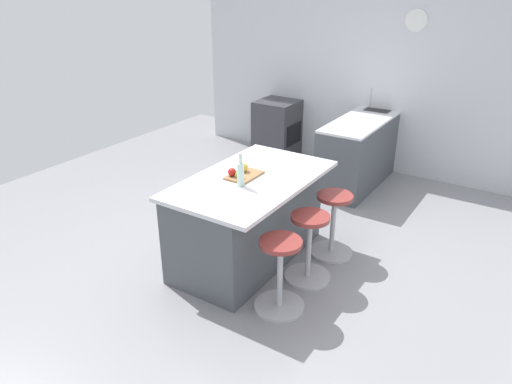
% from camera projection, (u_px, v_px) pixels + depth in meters
% --- Properties ---
extents(ground_plane, '(7.77, 7.77, 0.00)m').
position_uv_depth(ground_plane, '(256.00, 249.00, 5.08)').
color(ground_plane, gray).
extents(interior_partition_left, '(0.15, 5.55, 2.77)m').
position_uv_depth(interior_partition_left, '(371.00, 72.00, 6.79)').
color(interior_partition_left, silver).
rests_on(interior_partition_left, ground_plane).
extents(sink_cabinet, '(2.34, 0.60, 1.18)m').
position_uv_depth(sink_cabinet, '(369.00, 144.00, 6.81)').
color(sink_cabinet, '#4C5156').
rests_on(sink_cabinet, ground_plane).
extents(oven_range, '(0.60, 0.61, 0.87)m').
position_uv_depth(oven_range, '(277.00, 128.00, 7.56)').
color(oven_range, '#38383D').
rests_on(oven_range, ground_plane).
extents(kitchen_island, '(1.70, 1.01, 0.89)m').
position_uv_depth(kitchen_island, '(248.00, 218.00, 4.75)').
color(kitchen_island, '#4C5156').
rests_on(kitchen_island, ground_plane).
extents(stool_by_window, '(0.44, 0.44, 0.67)m').
position_uv_depth(stool_by_window, '(333.00, 226.00, 4.88)').
color(stool_by_window, '#B7B7BC').
rests_on(stool_by_window, ground_plane).
extents(stool_middle, '(0.44, 0.44, 0.67)m').
position_uv_depth(stool_middle, '(309.00, 249.00, 4.47)').
color(stool_middle, '#B7B7BC').
rests_on(stool_middle, ground_plane).
extents(stool_near_camera, '(0.44, 0.44, 0.67)m').
position_uv_depth(stool_near_camera, '(280.00, 277.00, 4.06)').
color(stool_near_camera, '#B7B7BC').
rests_on(stool_near_camera, ground_plane).
extents(cutting_board, '(0.36, 0.24, 0.02)m').
position_uv_depth(cutting_board, '(244.00, 175.00, 4.58)').
color(cutting_board, olive).
rests_on(cutting_board, kitchen_island).
extents(apple_yellow, '(0.09, 0.09, 0.09)m').
position_uv_depth(apple_yellow, '(243.00, 167.00, 4.63)').
color(apple_yellow, gold).
rests_on(apple_yellow, cutting_board).
extents(apple_green, '(0.07, 0.07, 0.07)m').
position_uv_depth(apple_green, '(239.00, 175.00, 4.48)').
color(apple_green, '#609E2D').
rests_on(apple_green, cutting_board).
extents(apple_red, '(0.08, 0.08, 0.08)m').
position_uv_depth(apple_red, '(232.00, 172.00, 4.53)').
color(apple_red, red).
rests_on(apple_red, cutting_board).
extents(water_bottle, '(0.06, 0.06, 0.31)m').
position_uv_depth(water_bottle, '(241.00, 173.00, 4.33)').
color(water_bottle, silver).
rests_on(water_bottle, kitchen_island).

